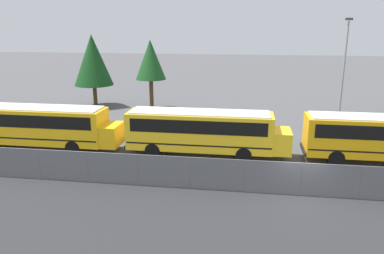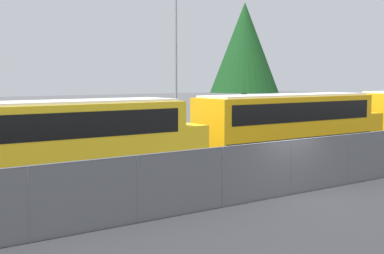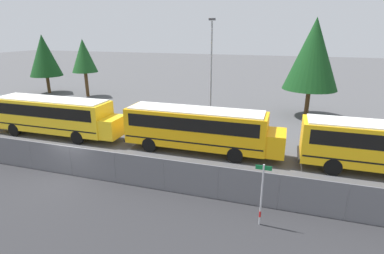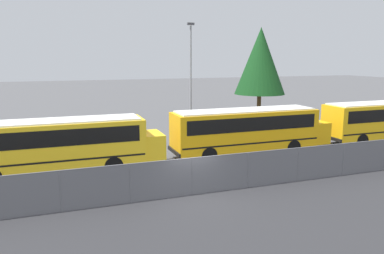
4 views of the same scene
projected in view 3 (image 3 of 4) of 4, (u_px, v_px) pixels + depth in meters
ground_plane at (73, 175)px, 18.49m from camera, size 200.00×200.00×0.00m
fence at (71, 161)px, 18.19m from camera, size 61.15×0.07×1.92m
school_bus_1 at (55, 114)px, 24.88m from camera, size 11.54×2.54×3.21m
school_bus_2 at (198, 127)px, 21.57m from camera, size 11.54×2.54×3.21m
street_sign at (262, 194)px, 13.31m from camera, size 0.70×0.09×3.02m
light_pole at (211, 67)px, 28.58m from camera, size 0.60×0.24×9.61m
tree_0 at (313, 54)px, 29.31m from camera, size 5.33×5.33×9.80m
tree_1 at (84, 56)px, 39.13m from camera, size 3.28×3.28×7.55m
tree_2 at (44, 56)px, 41.39m from camera, size 4.33×4.33×8.07m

